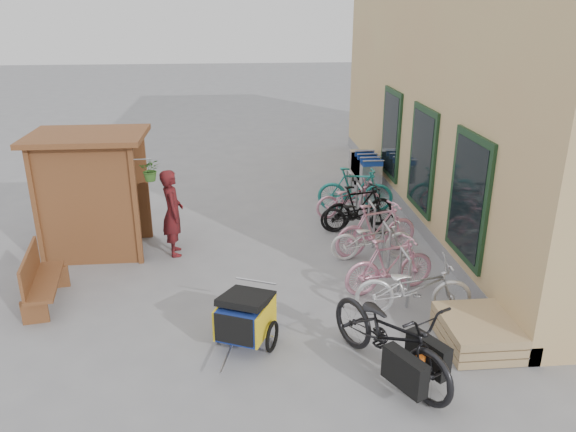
{
  "coord_description": "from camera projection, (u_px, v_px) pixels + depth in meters",
  "views": [
    {
      "loc": [
        -0.37,
        -8.13,
        4.68
      ],
      "look_at": [
        0.5,
        1.5,
        1.0
      ],
      "focal_mm": 35.0,
      "sensor_mm": 36.0,
      "label": 1
    }
  ],
  "objects": [
    {
      "name": "cargo_bike",
      "position": [
        391.0,
        336.0,
        7.38
      ],
      "size": [
        1.74,
        2.36,
        1.18
      ],
      "rotation": [
        0.0,
        0.0,
        0.48
      ],
      "color": "black",
      "rests_on": "ground"
    },
    {
      "name": "ground",
      "position": [
        266.0,
        306.0,
        9.26
      ],
      "size": [
        80.0,
        80.0,
        0.0
      ],
      "primitive_type": "plane",
      "color": "gray"
    },
    {
      "name": "bike_6",
      "position": [
        349.0,
        198.0,
        13.03
      ],
      "size": [
        1.72,
        0.95,
        0.86
      ],
      "primitive_type": "imported",
      "rotation": [
        0.0,
        0.0,
        1.82
      ],
      "color": "pink",
      "rests_on": "ground"
    },
    {
      "name": "building",
      "position": [
        538.0,
        59.0,
        12.75
      ],
      "size": [
        6.07,
        13.0,
        7.0
      ],
      "color": "tan",
      "rests_on": "ground"
    },
    {
      "name": "child_trailer",
      "position": [
        245.0,
        316.0,
        8.05
      ],
      "size": [
        0.98,
        1.47,
        0.87
      ],
      "rotation": [
        0.0,
        0.0,
        -0.41
      ],
      "color": "navy",
      "rests_on": "ground"
    },
    {
      "name": "pallet_stack",
      "position": [
        477.0,
        332.0,
        8.14
      ],
      "size": [
        1.0,
        1.2,
        0.4
      ],
      "color": "tan",
      "rests_on": "ground"
    },
    {
      "name": "shopping_carts",
      "position": [
        365.0,
        166.0,
        15.08
      ],
      "size": [
        0.55,
        1.85,
        0.98
      ],
      "color": "silver",
      "rests_on": "ground"
    },
    {
      "name": "bike_5",
      "position": [
        359.0,
        207.0,
        12.27
      ],
      "size": [
        1.74,
        0.86,
        1.01
      ],
      "primitive_type": "imported",
      "rotation": [
        0.0,
        0.0,
        1.81
      ],
      "color": "black",
      "rests_on": "ground"
    },
    {
      "name": "bike_4",
      "position": [
        358.0,
        214.0,
        12.05
      ],
      "size": [
        1.71,
        0.85,
        0.86
      ],
      "primitive_type": "imported",
      "rotation": [
        0.0,
        0.0,
        1.39
      ],
      "color": "black",
      "rests_on": "ground"
    },
    {
      "name": "bike_3",
      "position": [
        376.0,
        229.0,
        10.99
      ],
      "size": [
        1.85,
        0.98,
        1.07
      ],
      "primitive_type": "imported",
      "rotation": [
        0.0,
        0.0,
        1.85
      ],
      "color": "pink",
      "rests_on": "ground"
    },
    {
      "name": "bike_2",
      "position": [
        372.0,
        239.0,
        10.81
      ],
      "size": [
        1.62,
        0.57,
        0.85
      ],
      "primitive_type": "imported",
      "rotation": [
        0.0,
        0.0,
        1.57
      ],
      "color": "silver",
      "rests_on": "ground"
    },
    {
      "name": "person_kiosk",
      "position": [
        173.0,
        213.0,
        10.9
      ],
      "size": [
        0.52,
        0.69,
        1.73
      ],
      "primitive_type": "imported",
      "rotation": [
        0.0,
        0.0,
        1.75
      ],
      "color": "maroon",
      "rests_on": "ground"
    },
    {
      "name": "bike_0",
      "position": [
        414.0,
        287.0,
        8.84
      ],
      "size": [
        1.9,
        0.83,
        0.97
      ],
      "primitive_type": "imported",
      "rotation": [
        0.0,
        0.0,
        1.46
      ],
      "color": "silver",
      "rests_on": "ground"
    },
    {
      "name": "bike_1",
      "position": [
        390.0,
        265.0,
        9.56
      ],
      "size": [
        1.73,
        0.85,
        1.0
      ],
      "primitive_type": "imported",
      "rotation": [
        0.0,
        0.0,
        1.81
      ],
      "color": "pink",
      "rests_on": "ground"
    },
    {
      "name": "kiosk",
      "position": [
        87.0,
        177.0,
        10.73
      ],
      "size": [
        2.49,
        1.65,
        2.4
      ],
      "color": "brown",
      "rests_on": "ground"
    },
    {
      "name": "bike_rack",
      "position": [
        371.0,
        220.0,
        11.51
      ],
      "size": [
        0.05,
        5.35,
        0.86
      ],
      "color": "#A5A8AD",
      "rests_on": "ground"
    },
    {
      "name": "bike_7",
      "position": [
        355.0,
        190.0,
        13.3
      ],
      "size": [
        1.84,
        0.82,
        1.07
      ],
      "primitive_type": "imported",
      "rotation": [
        0.0,
        0.0,
        1.39
      ],
      "color": "teal",
      "rests_on": "ground"
    },
    {
      "name": "bench",
      "position": [
        39.0,
        279.0,
        9.14
      ],
      "size": [
        0.67,
        1.53,
        0.93
      ],
      "rotation": [
        0.0,
        0.0,
        0.16
      ],
      "color": "brown",
      "rests_on": "ground"
    }
  ]
}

